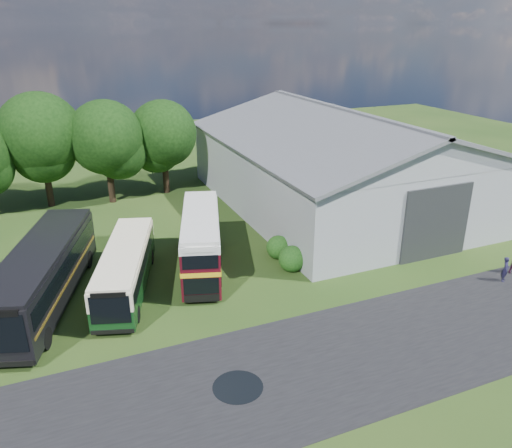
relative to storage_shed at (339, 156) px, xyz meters
name	(u,v)px	position (x,y,z in m)	size (l,w,h in m)	color
ground	(245,341)	(-15.00, -15.98, -4.17)	(120.00, 120.00, 0.00)	#1D3B12
asphalt_road	(329,362)	(-12.00, -18.98, -4.17)	(60.00, 8.00, 0.02)	black
puddle	(238,387)	(-16.50, -18.98, -4.17)	(2.20, 2.20, 0.01)	black
storage_shed	(339,156)	(0.00, 0.00, 0.00)	(18.80, 24.80, 8.15)	gray
tree_mid	(40,134)	(-23.00, 8.82, 2.02)	(6.80, 6.80, 9.60)	black
tree_right_a	(106,138)	(-18.00, 7.82, 1.52)	(6.26, 6.26, 8.83)	black
tree_right_b	(163,134)	(-13.00, 8.62, 1.27)	(5.98, 5.98, 8.45)	black
shrub_front	(292,270)	(-9.40, -9.98, -4.17)	(1.70, 1.70, 1.70)	#194714
shrub_mid	(278,257)	(-9.40, -7.98, -4.17)	(1.60, 1.60, 1.60)	#194714
bus_green_single	(126,268)	(-19.43, -8.60, -2.73)	(5.14, 9.99, 2.69)	black
bus_maroon_double	(201,242)	(-14.61, -7.76, -2.27)	(4.81, 9.13, 3.81)	black
bus_dark_single	(43,274)	(-23.80, -8.30, -2.37)	(6.58, 12.53, 3.38)	black
visitor_a	(505,269)	(1.80, -16.33, -3.38)	(0.57, 0.38, 1.57)	#1B1938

